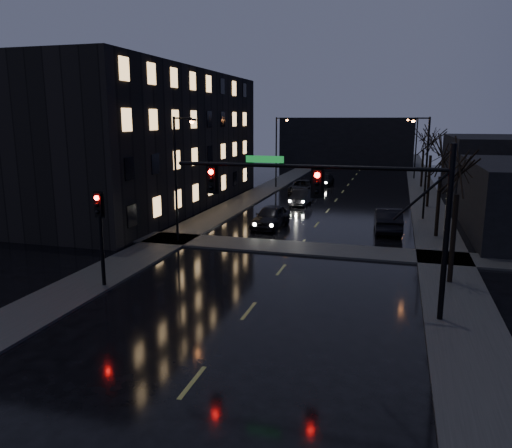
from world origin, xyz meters
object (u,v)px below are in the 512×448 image
Objects in this scene: oncoming_car_a at (271,217)px; oncoming_car_d at (324,180)px; oncoming_car_c at (303,187)px; lead_car at (388,220)px; oncoming_car_b at (301,197)px.

oncoming_car_d is (0.33, 24.38, -0.12)m from oncoming_car_a.
oncoming_car_c is 1.07× the size of lead_car.
oncoming_car_b is at bearing -53.46° from lead_car.
oncoming_car_d is (0.06, 13.98, 0.02)m from oncoming_car_b.
oncoming_car_b is 0.81× the size of lead_car.
lead_car is (8.04, -9.34, 0.16)m from oncoming_car_b.
lead_car is (9.08, -15.60, 0.08)m from oncoming_car_c.
oncoming_car_c is (-0.76, 16.66, -0.05)m from oncoming_car_a.
oncoming_car_b is 0.86× the size of oncoming_car_d.
lead_car reaches higher than oncoming_car_d.
oncoming_car_a is 0.99× the size of oncoming_car_d.
oncoming_car_a is 8.38m from lead_car.
oncoming_car_c is at bearing 103.71° from oncoming_car_b.
oncoming_car_d is at bearing 79.00° from oncoming_car_c.
lead_car reaches higher than oncoming_car_b.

